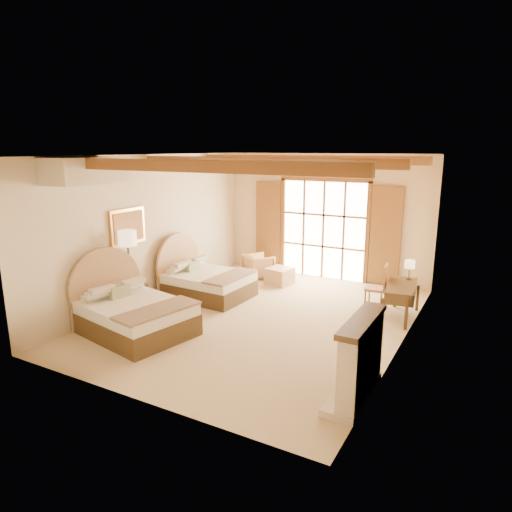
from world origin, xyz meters
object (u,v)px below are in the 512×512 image
Objects in this scene: bed_near at (130,312)px; nightstand at (132,298)px; desk at (401,300)px; bed_far at (203,280)px; armchair at (259,266)px.

bed_near is 3.67× the size of nightstand.
nightstand is at bearing -162.07° from desk.
bed_far is at bearing 83.57° from nightstand.
armchair is at bearing 89.26° from nightstand.
bed_near is at bearing -150.78° from desk.
bed_near reaches higher than armchair.
bed_near is 4.35m from armchair.
bed_near is 3.27× the size of armchair.
desk reaches higher than nightstand.
bed_near is at bearing 117.61° from armchair.
bed_near is at bearing -31.63° from nightstand.
bed_near is 1.68× the size of desk.
nightstand is at bearing -110.50° from bed_far.
desk is at bearing 48.09° from bed_near.
bed_far is 1.75m from nightstand.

